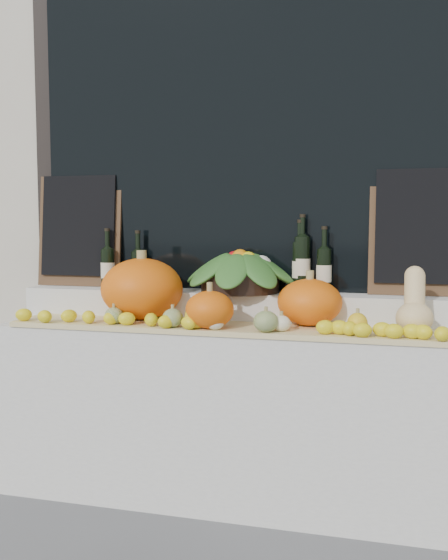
% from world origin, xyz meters
% --- Properties ---
extents(storefront_facade, '(7.00, 0.94, 4.50)m').
position_xyz_m(storefront_facade, '(0.00, 2.25, 2.25)').
color(storefront_facade, beige).
rests_on(storefront_facade, ground).
extents(display_sill, '(2.30, 0.55, 0.88)m').
position_xyz_m(display_sill, '(0.00, 1.52, 0.44)').
color(display_sill, silver).
rests_on(display_sill, ground).
extents(rear_tier, '(2.30, 0.25, 0.16)m').
position_xyz_m(rear_tier, '(0.00, 1.68, 0.96)').
color(rear_tier, silver).
rests_on(rear_tier, display_sill).
extents(straw_bedding, '(2.10, 0.32, 0.02)m').
position_xyz_m(straw_bedding, '(0.00, 1.40, 0.89)').
color(straw_bedding, tan).
rests_on(straw_bedding, display_sill).
extents(pumpkin_left, '(0.50, 0.50, 0.31)m').
position_xyz_m(pumpkin_left, '(-0.44, 1.49, 1.06)').
color(pumpkin_left, orange).
rests_on(pumpkin_left, straw_bedding).
extents(pumpkin_right, '(0.36, 0.36, 0.22)m').
position_xyz_m(pumpkin_right, '(0.41, 1.52, 1.02)').
color(pumpkin_right, orange).
rests_on(pumpkin_right, straw_bedding).
extents(pumpkin_center, '(0.29, 0.29, 0.18)m').
position_xyz_m(pumpkin_center, '(-0.03, 1.31, 0.99)').
color(pumpkin_center, orange).
rests_on(pumpkin_center, straw_bedding).
extents(butternut_squash, '(0.16, 0.22, 0.30)m').
position_xyz_m(butternut_squash, '(0.88, 1.41, 1.02)').
color(butternut_squash, '#EAC689').
rests_on(butternut_squash, straw_bedding).
extents(decorative_gourds, '(1.25, 0.16, 0.14)m').
position_xyz_m(decorative_gourds, '(0.05, 1.30, 0.95)').
color(decorative_gourds, '#35601D').
rests_on(decorative_gourds, straw_bedding).
extents(lemon_heap, '(2.20, 0.16, 0.06)m').
position_xyz_m(lemon_heap, '(0.00, 1.29, 0.94)').
color(lemon_heap, yellow).
rests_on(lemon_heap, straw_bedding).
extents(produce_bowl, '(0.62, 0.62, 0.23)m').
position_xyz_m(produce_bowl, '(0.03, 1.66, 1.15)').
color(produce_bowl, black).
rests_on(produce_bowl, rear_tier).
extents(wine_bottle_far_left, '(0.08, 0.08, 0.33)m').
position_xyz_m(wine_bottle_far_left, '(-0.72, 1.69, 1.15)').
color(wine_bottle_far_left, black).
rests_on(wine_bottle_far_left, rear_tier).
extents(wine_bottle_near_left, '(0.08, 0.08, 0.31)m').
position_xyz_m(wine_bottle_near_left, '(-0.55, 1.70, 1.15)').
color(wine_bottle_near_left, black).
rests_on(wine_bottle_near_left, rear_tier).
extents(wine_bottle_tall, '(0.08, 0.08, 0.40)m').
position_xyz_m(wine_bottle_tall, '(0.34, 1.71, 1.19)').
color(wine_bottle_tall, black).
rests_on(wine_bottle_tall, rear_tier).
extents(wine_bottle_near_right, '(0.08, 0.08, 0.37)m').
position_xyz_m(wine_bottle_near_right, '(0.33, 1.71, 1.17)').
color(wine_bottle_near_right, black).
rests_on(wine_bottle_near_right, rear_tier).
extents(wine_bottle_far_right, '(0.08, 0.08, 0.34)m').
position_xyz_m(wine_bottle_far_right, '(0.46, 1.69, 1.16)').
color(wine_bottle_far_right, black).
rests_on(wine_bottle_far_right, rear_tier).
extents(chalkboard_left, '(0.50, 0.09, 0.62)m').
position_xyz_m(chalkboard_left, '(-0.92, 1.74, 1.36)').
color(chalkboard_left, '#4C331E').
rests_on(chalkboard_left, rear_tier).
extents(chalkboard_right, '(0.50, 0.09, 0.62)m').
position_xyz_m(chalkboard_right, '(0.92, 1.74, 1.36)').
color(chalkboard_right, '#4C331E').
rests_on(chalkboard_right, rear_tier).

